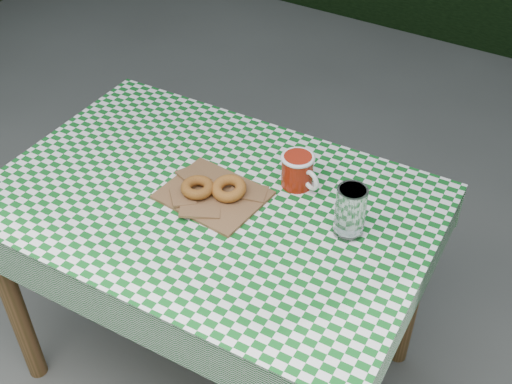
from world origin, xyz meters
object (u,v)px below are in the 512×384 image
at_px(table, 216,291).
at_px(paper_bag, 213,194).
at_px(drinking_glass, 350,211).
at_px(coffee_mug, 297,171).

height_order(table, paper_bag, paper_bag).
bearing_deg(drinking_glass, coffee_mug, 154.05).
height_order(paper_bag, drinking_glass, drinking_glass).
xyz_separation_m(paper_bag, drinking_glass, (0.37, 0.07, 0.06)).
relative_size(table, paper_bag, 4.38).
relative_size(table, coffee_mug, 6.76).
bearing_deg(paper_bag, coffee_mug, 44.36).
xyz_separation_m(table, drinking_glass, (0.38, 0.08, 0.45)).
height_order(table, drinking_glass, drinking_glass).
height_order(coffee_mug, drinking_glass, drinking_glass).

